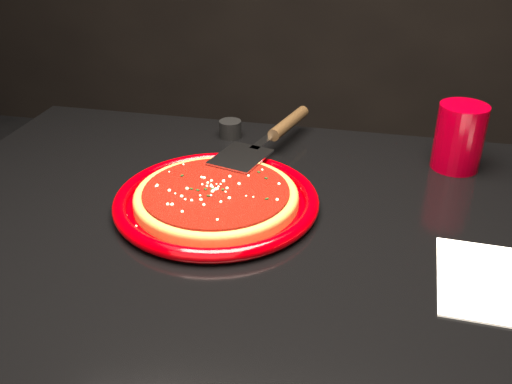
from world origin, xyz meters
TOP-DOWN VIEW (x-y plane):
  - plate at (-0.09, 0.02)m, footprint 0.41×0.41m
  - pizza_crust at (-0.09, 0.02)m, footprint 0.33×0.33m
  - pizza_crust_rim at (-0.09, 0.02)m, footprint 0.33×0.33m
  - pizza_sauce at (-0.09, 0.02)m, footprint 0.29×0.29m
  - parmesan_dusting at (-0.09, 0.02)m, footprint 0.23×0.23m
  - basil_flecks at (-0.09, 0.02)m, footprint 0.21×0.21m
  - pizza_server at (-0.04, 0.23)m, footprint 0.19×0.37m
  - cup at (0.31, 0.26)m, footprint 0.09×0.09m
  - napkin_a at (0.35, -0.09)m, footprint 0.19×0.19m
  - ramekin at (-0.14, 0.31)m, footprint 0.05×0.05m

SIDE VIEW (x-z plane):
  - napkin_a at x=0.35m, z-range 0.75..0.75m
  - plate at x=-0.09m, z-range 0.75..0.78m
  - pizza_crust at x=-0.09m, z-range 0.76..0.77m
  - ramekin at x=-0.14m, z-range 0.75..0.79m
  - pizza_crust_rim at x=-0.09m, z-range 0.76..0.78m
  - pizza_sauce at x=-0.09m, z-range 0.77..0.78m
  - basil_flecks at x=-0.09m, z-range 0.78..0.79m
  - parmesan_dusting at x=-0.09m, z-range 0.78..0.79m
  - pizza_server at x=-0.04m, z-range 0.78..0.81m
  - cup at x=0.31m, z-range 0.75..0.87m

